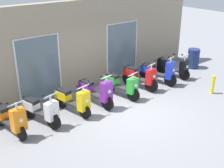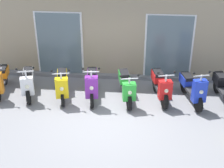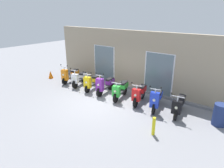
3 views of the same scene
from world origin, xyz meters
name	(u,v)px [view 3 (image 3 of 3)]	position (x,y,z in m)	size (l,w,h in m)	color
ground_plane	(99,103)	(0.00, 0.00, 0.00)	(40.00, 40.00, 0.00)	gray
storefront_facade	(131,61)	(0.00, 2.80, 1.59)	(11.05, 0.50, 3.30)	gray
scooter_orange	(70,75)	(-3.49, 1.22, 0.48)	(0.63, 1.57, 1.24)	black
scooter_white	(79,78)	(-2.57, 1.17, 0.45)	(0.74, 1.55, 1.20)	black
scooter_yellow	(92,82)	(-1.47, 1.12, 0.48)	(0.67, 1.54, 1.20)	black
scooter_purple	(105,85)	(-0.54, 1.15, 0.50)	(0.56, 1.66, 1.29)	black
scooter_green	(120,90)	(0.52, 1.12, 0.47)	(0.68, 1.60, 1.13)	black
scooter_red	(139,94)	(1.57, 1.23, 0.48)	(0.66, 1.57, 1.20)	black
scooter_blue	(157,99)	(2.51, 1.15, 0.50)	(0.72, 1.62, 1.28)	black
scooter_black	(179,105)	(3.50, 1.26, 0.46)	(0.64, 1.57, 1.17)	black
curb_bollard	(154,126)	(3.35, -0.78, 0.35)	(0.12, 0.12, 0.70)	yellow
traffic_cone	(51,74)	(-5.14, 0.92, 0.26)	(0.32, 0.32, 0.52)	orange
trash_bin	(220,115)	(5.08, 1.43, 0.44)	(0.52, 0.52, 0.89)	navy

